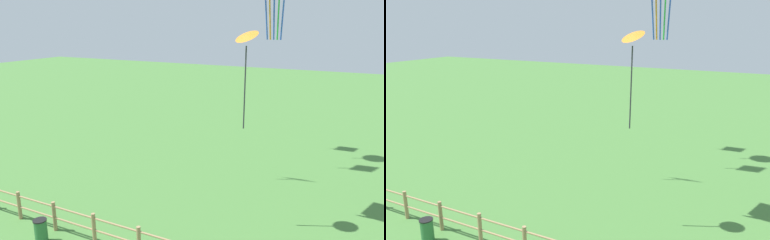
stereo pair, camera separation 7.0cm
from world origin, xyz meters
The scene contains 2 objects.
trash_bin centered at (-4.61, 5.26, 0.45)m, with size 0.48×0.48×0.89m.
kite_orange_delta centered at (1.30, 9.64, 6.92)m, with size 1.10×1.08×3.52m.
Camera 1 is at (5.54, -2.89, 7.65)m, focal length 35.00 mm.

